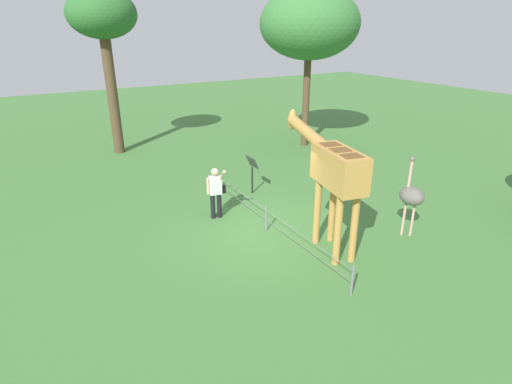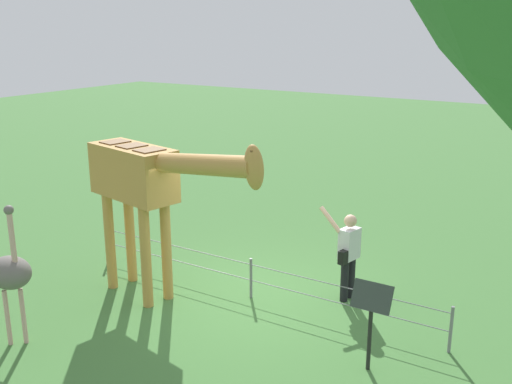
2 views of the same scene
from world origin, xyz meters
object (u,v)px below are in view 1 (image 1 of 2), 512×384
(tree_east, at_px, (310,24))
(ostrich, at_px, (411,196))
(tree_northeast, at_px, (102,19))
(info_sign, at_px, (252,167))
(visitor, at_px, (216,190))
(giraffe, at_px, (332,169))

(tree_east, bearing_deg, ostrich, 161.07)
(tree_northeast, xyz_separation_m, info_sign, (-7.29, -2.81, -4.67))
(visitor, bearing_deg, ostrich, -132.03)
(tree_northeast, bearing_deg, giraffe, -166.67)
(ostrich, bearing_deg, giraffe, 73.12)
(visitor, distance_m, ostrich, 5.49)
(giraffe, bearing_deg, tree_northeast, 13.33)
(giraffe, relative_size, tree_east, 0.57)
(tree_northeast, bearing_deg, tree_east, -112.56)
(giraffe, relative_size, info_sign, 2.99)
(ostrich, xyz_separation_m, tree_northeast, (12.12, 4.98, 4.44))
(info_sign, bearing_deg, visitor, 121.25)
(ostrich, distance_m, info_sign, 5.29)
(tree_east, height_order, info_sign, tree_east)
(visitor, height_order, tree_east, tree_east)
(tree_east, bearing_deg, tree_northeast, 67.44)
(giraffe, distance_m, visitor, 3.70)
(ostrich, height_order, info_sign, ostrich)
(visitor, relative_size, tree_northeast, 0.25)
(giraffe, height_order, info_sign, giraffe)
(ostrich, xyz_separation_m, info_sign, (4.83, 2.17, -0.23))
(ostrich, height_order, tree_east, tree_east)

